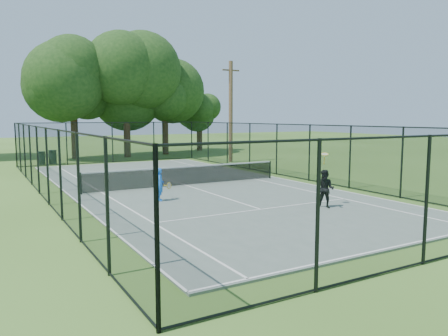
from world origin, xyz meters
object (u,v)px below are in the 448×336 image
utility_pole (231,111)px  trash_bin_right (53,157)px  player_blue (160,184)px  player_black (325,189)px  tennis_net (186,175)px  trash_bin_left (41,158)px

utility_pole → trash_bin_right: bearing=156.6°
trash_bin_right → utility_pole: size_ratio=0.13×
trash_bin_right → utility_pole: bearing=-23.4°
player_blue → player_black: player_black is taller
utility_pole → player_blue: bearing=-130.8°
tennis_net → player_black: 7.66m
utility_pole → tennis_net: bearing=-131.0°
tennis_net → utility_pole: utility_pole is taller
tennis_net → trash_bin_right: size_ratio=10.03×
tennis_net → player_black: (2.21, -7.33, 0.19)m
player_black → utility_pole: bearing=71.0°
tennis_net → player_blue: player_blue is taller
tennis_net → trash_bin_right: tennis_net is taller
utility_pole → player_blue: utility_pole is taller
trash_bin_left → player_black: (7.04, -21.42, 0.29)m
utility_pole → player_black: size_ratio=3.17×
trash_bin_right → player_black: player_black is taller
player_blue → player_black: (4.76, -4.30, 0.05)m
utility_pole → player_blue: (-10.38, -12.03, -3.08)m
trash_bin_left → trash_bin_right: size_ratio=0.94×
trash_bin_left → trash_bin_right: 0.78m
tennis_net → utility_pole: size_ratio=1.35×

